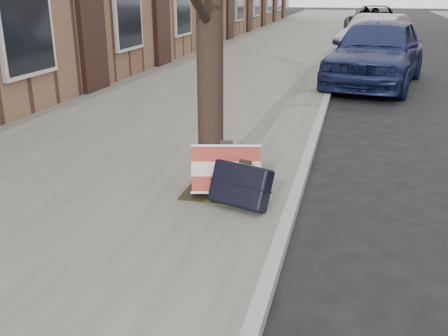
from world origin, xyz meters
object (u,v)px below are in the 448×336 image
(car_near_front, at_px, (377,51))
(car_near_mid, at_px, (375,35))
(suitcase_red, at_px, (226,170))
(suitcase_navy, at_px, (241,185))

(car_near_front, height_order, car_near_mid, car_near_front)
(suitcase_red, distance_m, car_near_mid, 13.67)
(suitcase_red, bearing_deg, suitcase_navy, -65.74)
(suitcase_red, height_order, car_near_front, car_near_front)
(car_near_front, relative_size, car_near_mid, 1.12)
(suitcase_navy, distance_m, car_near_front, 8.20)
(car_near_mid, bearing_deg, suitcase_navy, -78.16)
(suitcase_red, distance_m, car_near_front, 7.97)
(car_near_front, distance_m, car_near_mid, 5.77)
(suitcase_red, height_order, suitcase_navy, suitcase_red)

